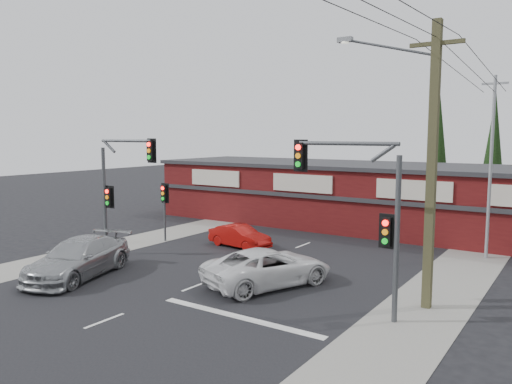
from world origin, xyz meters
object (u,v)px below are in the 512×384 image
Objects in this scene: shop_building at (343,193)px; utility_pole at (428,156)px; white_suv at (268,267)px; silver_suv at (78,258)px; red_sedan at (240,236)px.

utility_pole reaches higher than shop_building.
white_suv is 8.30m from silver_suv.
silver_suv is 14.92m from utility_pole.
white_suv is 7.63m from utility_pole.
silver_suv is 0.21× the size of shop_building.
shop_building is 2.73× the size of utility_pole.
red_sedan is at bearing 159.46° from utility_pole.
white_suv is at bearing -77.27° from shop_building.
red_sedan is at bearing 57.37° from silver_suv.
utility_pole is at bearing -56.24° from shop_building.
shop_building reaches higher than silver_suv.
red_sedan is (2.45, 8.57, -0.21)m from silver_suv.
red_sedan is (-5.05, 5.01, -0.15)m from white_suv.
utility_pole is (13.49, 4.43, 4.57)m from silver_suv.
utility_pole is (11.05, -4.14, 4.78)m from red_sedan.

